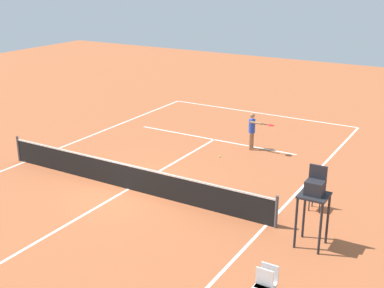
# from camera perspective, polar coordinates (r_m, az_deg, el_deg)

# --- Properties ---
(ground_plane) EXTENTS (60.00, 60.00, 0.00)m
(ground_plane) POSITION_cam_1_polar(r_m,az_deg,el_deg) (18.47, -7.19, -5.08)
(ground_plane) COLOR #AD5933
(court_lines) EXTENTS (10.84, 23.92, 0.01)m
(court_lines) POSITION_cam_1_polar(r_m,az_deg,el_deg) (18.47, -7.19, -5.07)
(court_lines) COLOR white
(court_lines) RESTS_ON ground
(tennis_net) EXTENTS (11.44, 0.10, 1.07)m
(tennis_net) POSITION_cam_1_polar(r_m,az_deg,el_deg) (18.27, -7.26, -3.66)
(tennis_net) COLOR #4C4C51
(tennis_net) RESTS_ON ground
(player_serving) EXTENTS (1.25, 0.58, 1.66)m
(player_serving) POSITION_cam_1_polar(r_m,az_deg,el_deg) (22.14, 6.91, 1.79)
(player_serving) COLOR #9E704C
(player_serving) RESTS_ON ground
(tennis_ball) EXTENTS (0.07, 0.07, 0.07)m
(tennis_ball) POSITION_cam_1_polar(r_m,az_deg,el_deg) (21.39, 3.15, -1.41)
(tennis_ball) COLOR #CCE033
(tennis_ball) RESTS_ON ground
(umpire_chair) EXTENTS (0.80, 0.80, 2.41)m
(umpire_chair) POSITION_cam_1_polar(r_m,az_deg,el_deg) (14.49, 13.68, -5.54)
(umpire_chair) COLOR #232328
(umpire_chair) RESTS_ON ground
(courtside_chair_near) EXTENTS (0.44, 0.46, 0.95)m
(courtside_chair_near) POSITION_cam_1_polar(r_m,az_deg,el_deg) (12.45, 8.48, -15.21)
(courtside_chair_near) COLOR #262626
(courtside_chair_near) RESTS_ON ground
(courtside_chair_mid) EXTENTS (0.44, 0.46, 0.95)m
(courtside_chair_mid) POSITION_cam_1_polar(r_m,az_deg,el_deg) (17.14, 14.01, -5.54)
(courtside_chair_mid) COLOR #262626
(courtside_chair_mid) RESTS_ON ground
(courtside_chair_far) EXTENTS (0.44, 0.46, 0.95)m
(courtside_chair_far) POSITION_cam_1_polar(r_m,az_deg,el_deg) (12.26, 7.90, -15.81)
(courtside_chair_far) COLOR #262626
(courtside_chair_far) RESTS_ON ground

